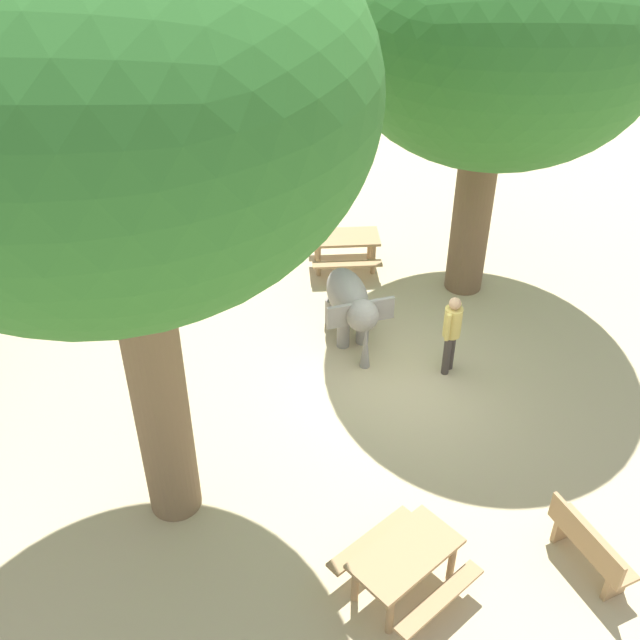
{
  "coord_description": "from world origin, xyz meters",
  "views": [
    {
      "loc": [
        -10.67,
        1.3,
        9.08
      ],
      "look_at": [
        0.7,
        1.49,
        0.8
      ],
      "focal_mm": 42.71,
      "sensor_mm": 36.0,
      "label": 1
    }
  ],
  "objects": [
    {
      "name": "ground_plane",
      "position": [
        0.0,
        0.0,
        0.0
      ],
      "size": [
        60.0,
        60.0,
        0.0
      ],
      "primitive_type": "plane",
      "color": "tan"
    },
    {
      "name": "picnic_table_near",
      "position": [
        3.86,
        1.0,
        0.59
      ],
      "size": [
        1.6,
        1.62,
        0.78
      ],
      "rotation": [
        0.0,
        0.0,
        1.66
      ],
      "color": "#9E7A51",
      "rests_on": "ground_plane"
    },
    {
      "name": "person_handler",
      "position": [
        0.25,
        -0.87,
        0.95
      ],
      "size": [
        0.45,
        0.32,
        1.62
      ],
      "rotation": [
        0.0,
        0.0,
        1.02
      ],
      "color": "#3F3833",
      "rests_on": "ground_plane"
    },
    {
      "name": "wooden_bench",
      "position": [
        -4.02,
        -2.27,
        0.47
      ],
      "size": [
        1.43,
        0.97,
        0.88
      ],
      "rotation": [
        0.0,
        0.0,
        3.59
      ],
      "color": "#9E7A51",
      "rests_on": "ground_plane"
    },
    {
      "name": "shade_tree_main",
      "position": [
        -2.96,
        3.62,
        6.29
      ],
      "size": [
        6.25,
        5.73,
        8.58
      ],
      "color": "brown",
      "rests_on": "ground_plane"
    },
    {
      "name": "shade_tree_secondary",
      "position": [
        3.11,
        -1.55,
        5.27
      ],
      "size": [
        6.32,
        5.79,
        7.55
      ],
      "color": "brown",
      "rests_on": "ground_plane"
    },
    {
      "name": "elephant",
      "position": [
        1.21,
        0.92,
        0.85
      ],
      "size": [
        1.92,
        1.42,
        1.33
      ],
      "rotation": [
        0.0,
        0.0,
        3.45
      ],
      "color": "gray",
      "rests_on": "ground_plane"
    },
    {
      "name": "picnic_table_far",
      "position": [
        -4.41,
        0.28,
        0.59
      ],
      "size": [
        2.1,
        2.11,
        0.78
      ],
      "rotation": [
        0.0,
        0.0,
        2.32
      ],
      "color": "#9E7A51",
      "rests_on": "ground_plane"
    }
  ]
}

